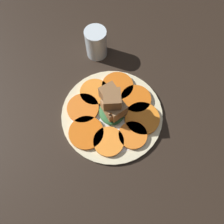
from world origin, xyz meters
The scene contains 13 objects.
table_slab centered at (0.00, 0.00, 1.00)cm, with size 120.00×120.00×2.00cm, color black.
plate centered at (0.00, 0.00, 2.52)cm, with size 29.33×29.33×1.05cm.
carrot_slice_0 centered at (-7.12, -5.28, 3.62)cm, with size 7.89×7.89×1.04cm, color orange.
carrot_slice_1 centered at (-2.30, -8.43, 3.62)cm, with size 9.93×9.93×1.04cm, color orange.
carrot_slice_2 centered at (3.98, -7.31, 3.62)cm, with size 8.95×8.95×1.04cm, color orange.
carrot_slice_3 centered at (8.67, -2.25, 3.62)cm, with size 9.52×9.52×1.04cm, color orange.
carrot_slice_4 centered at (7.03, 4.77, 3.62)cm, with size 8.75×8.75×1.04cm, color orange.
carrot_slice_5 centered at (1.93, 8.30, 3.62)cm, with size 9.21×9.21×1.04cm, color orange.
carrot_slice_6 centered at (-5.54, 7.48, 3.62)cm, with size 9.69×9.69×1.04cm, color #D45F13.
carrot_slice_7 centered at (-8.45, 1.45, 3.62)cm, with size 8.36×8.36×1.04cm, color orange.
center_pile centered at (0.02, -0.10, 7.96)cm, with size 8.58×7.83×11.20cm.
fork centered at (0.93, -5.77, 3.30)cm, with size 19.64×5.82×0.40cm.
water_glass centered at (22.70, 3.54, 6.83)cm, with size 6.79×6.79×9.67cm.
Camera 1 is at (-24.56, 1.57, 61.16)cm, focal length 35.00 mm.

